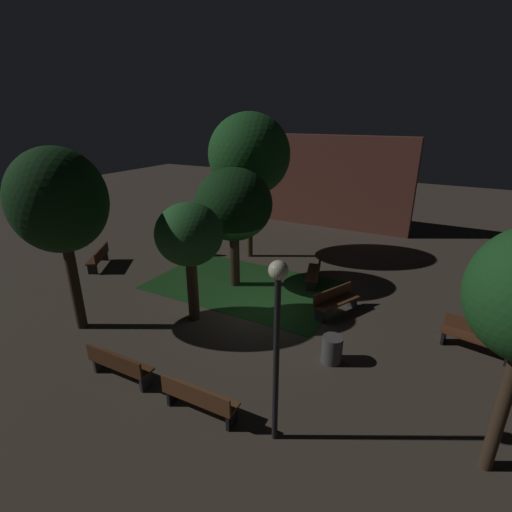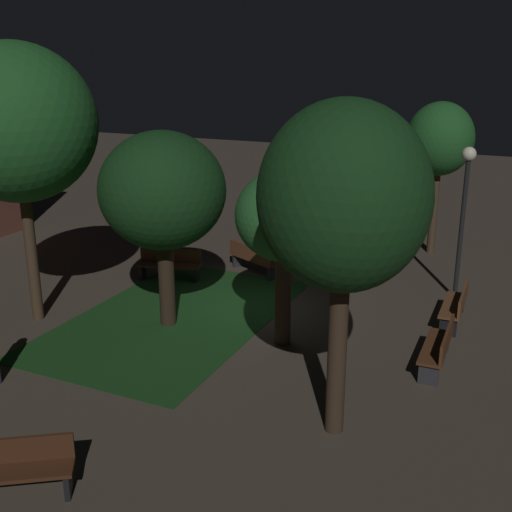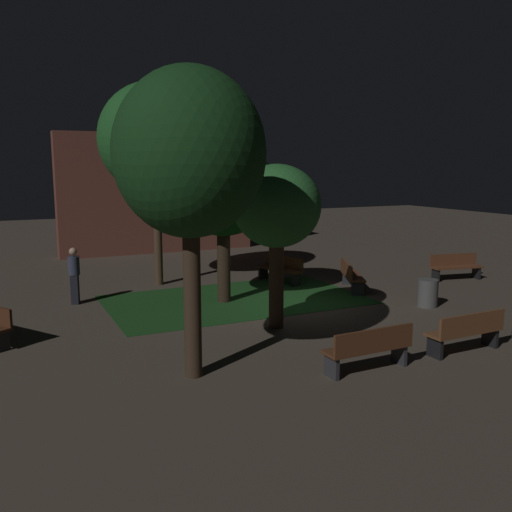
{
  "view_description": "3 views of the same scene",
  "coord_description": "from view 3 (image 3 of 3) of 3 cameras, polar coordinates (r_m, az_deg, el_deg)",
  "views": [
    {
      "loc": [
        5.5,
        -10.12,
        6.36
      ],
      "look_at": [
        -0.56,
        1.03,
        1.51
      ],
      "focal_mm": 26.04,
      "sensor_mm": 36.0,
      "label": 1
    },
    {
      "loc": [
        -13.46,
        -6.44,
        6.15
      ],
      "look_at": [
        -0.04,
        -0.27,
        1.45
      ],
      "focal_mm": 44.21,
      "sensor_mm": 36.0,
      "label": 2
    },
    {
      "loc": [
        -7.46,
        -13.0,
        3.87
      ],
      "look_at": [
        -0.79,
        0.97,
        1.32
      ],
      "focal_mm": 38.48,
      "sensor_mm": 36.0,
      "label": 3
    }
  ],
  "objects": [
    {
      "name": "trash_bin",
      "position": [
        15.99,
        17.4,
        -3.69
      ],
      "size": [
        0.56,
        0.56,
        0.76
      ],
      "primitive_type": "cylinder",
      "color": "#4C4C4C",
      "rests_on": "ground"
    },
    {
      "name": "pedestrian",
      "position": [
        16.29,
        -18.37,
        -1.82
      ],
      "size": [
        0.32,
        0.33,
        1.61
      ],
      "color": "black",
      "rests_on": "ground"
    },
    {
      "name": "bench_back_row",
      "position": [
        20.03,
        20.01,
        -0.97
      ],
      "size": [
        1.86,
        0.8,
        0.88
      ],
      "color": "brown",
      "rests_on": "ground"
    },
    {
      "name": "tree_tall_center",
      "position": [
        12.93,
        2.17,
        4.95
      ],
      "size": [
        2.09,
        2.09,
        3.92
      ],
      "color": "#423021",
      "rests_on": "ground"
    },
    {
      "name": "building_wall_backdrop",
      "position": [
        25.13,
        -10.15,
        6.4
      ],
      "size": [
        8.74,
        0.8,
        5.29
      ],
      "primitive_type": "cube",
      "color": "brown",
      "rests_on": "ground"
    },
    {
      "name": "bench_by_lamp",
      "position": [
        18.42,
        2.59,
        -1.27
      ],
      "size": [
        0.95,
        1.86,
        0.88
      ],
      "color": "#422314",
      "rests_on": "ground"
    },
    {
      "name": "bench_path_side",
      "position": [
        12.32,
        21.07,
        -7.26
      ],
      "size": [
        1.81,
        0.52,
        0.88
      ],
      "color": "brown",
      "rests_on": "ground"
    },
    {
      "name": "grass_lawn",
      "position": [
        16.12,
        -2.16,
        -4.54
      ],
      "size": [
        7.32,
        4.46,
        0.01
      ],
      "primitive_type": "cube",
      "color": "#194219",
      "rests_on": "ground"
    },
    {
      "name": "tree_back_right",
      "position": [
        9.8,
        -6.92,
        10.38
      ],
      "size": [
        2.69,
        2.69,
        5.59
      ],
      "color": "#38281C",
      "rests_on": "ground"
    },
    {
      "name": "ground_plane",
      "position": [
        15.47,
        4.21,
        -5.16
      ],
      "size": [
        60.0,
        60.0,
        0.0
      ],
      "primitive_type": "plane",
      "color": "#473D33"
    },
    {
      "name": "bench_front_left",
      "position": [
        17.51,
        9.81,
        -1.95
      ],
      "size": [
        1.2,
        1.83,
        0.88
      ],
      "color": "brown",
      "rests_on": "ground"
    },
    {
      "name": "tree_lawn_side",
      "position": [
        18.04,
        -10.45,
        11.84
      ],
      "size": [
        3.58,
        3.58,
        6.5
      ],
      "color": "#423021",
      "rests_on": "ground"
    },
    {
      "name": "bench_lawn_edge",
      "position": [
        10.71,
        11.71,
        -9.3
      ],
      "size": [
        1.81,
        0.52,
        0.88
      ],
      "color": "#512D19",
      "rests_on": "ground"
    },
    {
      "name": "tree_near_wall",
      "position": [
        15.45,
        -3.44,
        6.96
      ],
      "size": [
        2.88,
        2.88,
        4.61
      ],
      "color": "#2D2116",
      "rests_on": "ground"
    }
  ]
}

